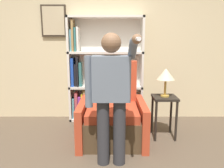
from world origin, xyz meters
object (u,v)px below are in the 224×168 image
object	(u,v)px
side_table	(164,106)
table_lamp	(166,75)
armchair	(112,116)
bookcase	(99,72)
person_standing	(111,92)

from	to	relation	value
side_table	table_lamp	bearing A→B (deg)	90.00
table_lamp	armchair	bearing A→B (deg)	-176.43
bookcase	table_lamp	distance (m)	1.32
bookcase	armchair	distance (m)	1.04
bookcase	person_standing	world-z (taller)	bookcase
armchair	table_lamp	world-z (taller)	armchair
bookcase	side_table	bearing A→B (deg)	-36.54
armchair	person_standing	distance (m)	0.91
side_table	table_lamp	size ratio (longest dim) A/B	1.53
side_table	table_lamp	world-z (taller)	table_lamp
armchair	person_standing	bearing A→B (deg)	-91.04
side_table	bookcase	bearing A→B (deg)	143.46
side_table	table_lamp	distance (m)	0.48
armchair	person_standing	xyz separation A→B (m)	(-0.01, -0.72, 0.56)
armchair	table_lamp	size ratio (longest dim) A/B	2.73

